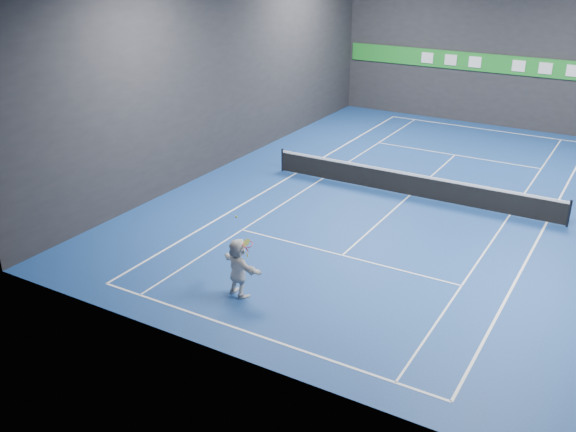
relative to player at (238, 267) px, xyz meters
The scene contains 18 objects.
ground 10.49m from the player, 81.49° to the left, with size 26.00×26.00×0.00m, color navy.
wall_back 23.65m from the player, 86.21° to the left, with size 18.00×0.10×9.00m, color #232326.
wall_front 4.72m from the player, 59.91° to the right, with size 18.00×0.10×9.00m, color #232326.
wall_left 13.23m from the player, 125.81° to the left, with size 0.10×26.00×9.00m, color #232326.
baseline_near 2.38m from the player, 45.23° to the right, with size 10.98×0.08×0.01m, color white.
baseline_far 22.29m from the player, 86.02° to the left, with size 10.98×0.08×0.01m, color white.
sideline_doubles_left 11.10m from the player, 110.89° to the left, with size 0.08×23.78×0.01m, color white.
sideline_doubles_right 12.53m from the player, 55.74° to the left, with size 0.08×23.78×0.01m, color white.
sideline_singles_left 10.68m from the player, 103.94° to the left, with size 0.06×23.78×0.01m, color white.
sideline_singles_right 11.81m from the player, 61.30° to the left, with size 0.06×23.78×0.01m, color white.
service_line_near 4.32m from the player, 68.53° to the left, with size 8.23×0.06×0.01m, color white.
service_line_far 16.83m from the player, 84.72° to the left, with size 8.23×0.06×0.01m, color white.
center_service_line 10.49m from the player, 81.49° to the left, with size 0.06×12.80×0.01m, color white.
player is the anchor object (origin of this frame).
tennis_ball 1.60m from the player, 130.77° to the left, with size 0.07×0.07×0.07m, color #BBE426.
tennis_net 10.45m from the player, 81.49° to the left, with size 12.50×0.10×1.07m.
sponsor_banner 23.46m from the player, 86.20° to the left, with size 17.64×0.11×1.00m.
tennis_racket 0.84m from the player, ahead, with size 0.45×0.41×0.62m.
Camera 1 is at (8.27, -24.12, 9.88)m, focal length 40.00 mm.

